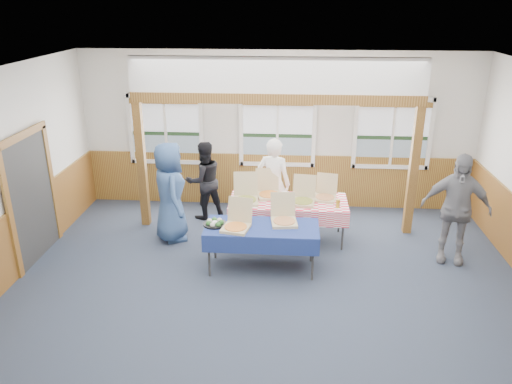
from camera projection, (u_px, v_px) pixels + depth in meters
floor at (268, 293)px, 7.47m from camera, size 8.00×8.00×0.00m
ceiling at (270, 77)px, 6.30m from camera, size 8.00×8.00×0.00m
wall_back at (277, 131)px, 10.14m from camera, size 8.00×0.00×8.00m
wall_front at (245, 370)px, 3.64m from camera, size 8.00×0.00×8.00m
wainscot_back at (277, 180)px, 10.50m from camera, size 7.98×0.05×1.10m
wainscot_left at (6, 251)px, 7.54m from camera, size 0.05×6.98×1.10m
cased_opening at (31, 199)px, 8.20m from camera, size 0.06×1.30×2.10m
window_left at (166, 126)px, 10.23m from camera, size 1.56×0.10×1.46m
window_mid at (277, 128)px, 10.07m from camera, size 1.56×0.10×1.46m
window_right at (393, 130)px, 9.91m from camera, size 1.56×0.10×1.46m
post_left at (142, 165)px, 9.34m from camera, size 0.15×0.15×2.40m
post_right at (413, 172)px, 9.00m from camera, size 0.15×0.15×2.40m
cross_beam at (276, 98)px, 8.70m from camera, size 5.15×0.18×0.18m
table_left at (262, 230)px, 7.91m from camera, size 1.92×1.17×0.76m
table_right at (288, 203)px, 8.90m from camera, size 2.16×1.09×0.76m
pizza_box_a at (236, 225)px, 7.79m from camera, size 0.49×0.56×0.44m
pizza_box_b at (284, 219)px, 7.99m from camera, size 0.46×0.54×0.44m
pizza_box_c at (246, 198)px, 8.82m from camera, size 0.48×0.56×0.47m
pizza_box_d at (269, 193)px, 9.06m from camera, size 0.52×0.59×0.46m
pizza_box_e at (303, 199)px, 8.77m from camera, size 0.46×0.54×0.44m
pizza_box_f at (325, 195)px, 8.95m from camera, size 0.45×0.52×0.41m
veggie_tray at (215, 223)px, 7.93m from camera, size 0.37×0.37×0.09m
drink_glass at (338, 203)px, 8.56m from camera, size 0.07×0.07×0.15m
woman_white at (274, 183)px, 9.36m from camera, size 0.73×0.57×1.75m
woman_black at (204, 180)px, 9.79m from camera, size 0.96×0.90×1.56m
man_blue at (170, 192)px, 8.86m from camera, size 0.88×1.04×1.82m
person_grey at (456, 209)px, 8.10m from camera, size 1.17×0.69×1.87m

